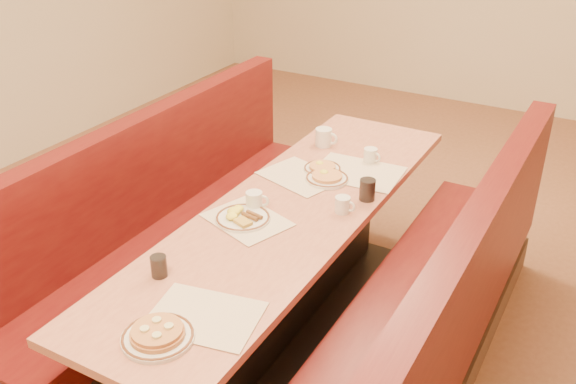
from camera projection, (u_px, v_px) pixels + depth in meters
The scene contains 18 objects.
ground at pixel (289, 333), 3.39m from camera, with size 8.00×8.00×0.00m, color #9E6647.
diner_table at pixel (289, 275), 3.21m from camera, with size 0.70×2.50×0.75m.
booth_left at pixel (174, 239), 3.54m from camera, with size 0.55×2.50×1.05m.
booth_right at pixel (430, 323), 2.90m from camera, with size 0.55×2.50×1.05m.
placemat_near_left at pixel (247, 220), 2.94m from camera, with size 0.37×0.28×0.00m, color beige.
placemat_near_right at pixel (204, 316), 2.33m from camera, with size 0.40×0.30×0.00m, color beige.
placemat_far_left at pixel (300, 176), 3.34m from camera, with size 0.39×0.30×0.00m, color beige.
placemat_far_right at pixel (358, 172), 3.39m from camera, with size 0.45×0.34×0.00m, color beige.
pancake_plate at pixel (158, 335), 2.21m from camera, with size 0.26×0.26×0.06m.
eggs_plate at pixel (242, 217), 2.94m from camera, with size 0.25×0.25×0.05m.
extra_plate_mid at pixel (327, 178), 3.30m from camera, with size 0.22×0.22×0.05m.
extra_plate_far at pixel (322, 168), 3.41m from camera, with size 0.20×0.20×0.04m.
coffee_mug_a at pixel (343, 204), 3.00m from camera, with size 0.10×0.07×0.08m.
coffee_mug_b at pixel (255, 200), 3.03m from camera, with size 0.11×0.08×0.08m.
coffee_mug_c at pixel (371, 155), 3.49m from camera, with size 0.10×0.07×0.08m.
coffee_mug_d at pixel (324, 137), 3.68m from camera, with size 0.14×0.10×0.10m.
soda_tumbler_near at pixel (159, 266), 2.54m from camera, with size 0.07×0.07×0.09m.
soda_tumbler_mid at pixel (367, 190), 3.10m from camera, with size 0.08×0.08×0.11m.
Camera 1 is at (1.29, -2.31, 2.24)m, focal length 40.00 mm.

